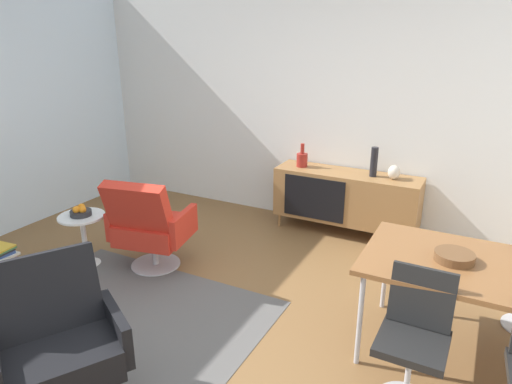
# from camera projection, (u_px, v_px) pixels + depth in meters

# --- Properties ---
(ground_plane) EXTENTS (8.32, 8.32, 0.00)m
(ground_plane) POSITION_uv_depth(u_px,v_px,m) (216.00, 336.00, 3.48)
(ground_plane) COLOR brown
(wall_back) EXTENTS (6.80, 0.12, 2.80)m
(wall_back) POSITION_uv_depth(u_px,v_px,m) (335.00, 105.00, 5.19)
(wall_back) COLOR silver
(wall_back) RESTS_ON ground_plane
(sideboard) EXTENTS (1.60, 0.45, 0.72)m
(sideboard) POSITION_uv_depth(u_px,v_px,m) (346.00, 197.00, 5.14)
(sideboard) COLOR olive
(sideboard) RESTS_ON ground_plane
(vase_cobalt) EXTENTS (0.13, 0.13, 0.27)m
(vase_cobalt) POSITION_uv_depth(u_px,v_px,m) (302.00, 159.00, 5.25)
(vase_cobalt) COLOR maroon
(vase_cobalt) RESTS_ON sideboard
(vase_sculptural_dark) EXTENTS (0.08, 0.08, 0.32)m
(vase_sculptural_dark) POSITION_uv_depth(u_px,v_px,m) (374.00, 162.00, 4.87)
(vase_sculptural_dark) COLOR black
(vase_sculptural_dark) RESTS_ON sideboard
(vase_ceramic_small) EXTENTS (0.13, 0.13, 0.15)m
(vase_ceramic_small) POSITION_uv_depth(u_px,v_px,m) (394.00, 172.00, 4.80)
(vase_ceramic_small) COLOR beige
(vase_ceramic_small) RESTS_ON sideboard
(dining_table) EXTENTS (1.60, 0.90, 0.74)m
(dining_table) POSITION_uv_depth(u_px,v_px,m) (489.00, 274.00, 2.99)
(dining_table) COLOR brown
(dining_table) RESTS_ON ground_plane
(wooden_bowl_on_table) EXTENTS (0.26, 0.26, 0.06)m
(wooden_bowl_on_table) POSITION_uv_depth(u_px,v_px,m) (454.00, 257.00, 3.06)
(wooden_bowl_on_table) COLOR brown
(wooden_bowl_on_table) RESTS_ON dining_table
(dining_chair_front_left) EXTENTS (0.40, 0.43, 0.86)m
(dining_chair_front_left) POSITION_uv_depth(u_px,v_px,m) (414.00, 335.00, 2.75)
(dining_chair_front_left) COLOR black
(dining_chair_front_left) RESTS_ON ground_plane
(lounge_chair_red) EXTENTS (0.81, 0.76, 0.95)m
(lounge_chair_red) POSITION_uv_depth(u_px,v_px,m) (149.00, 224.00, 4.33)
(lounge_chair_red) COLOR red
(lounge_chair_red) RESTS_ON ground_plane
(armchair_black_shell) EXTENTS (0.87, 0.89, 0.95)m
(armchair_black_shell) POSITION_uv_depth(u_px,v_px,m) (57.00, 339.00, 2.72)
(armchair_black_shell) COLOR black
(armchair_black_shell) RESTS_ON ground_plane
(side_table_round) EXTENTS (0.44, 0.44, 0.52)m
(side_table_round) POSITION_uv_depth(u_px,v_px,m) (84.00, 234.00, 4.47)
(side_table_round) COLOR white
(side_table_round) RESTS_ON ground_plane
(fruit_bowl) EXTENTS (0.20, 0.20, 0.11)m
(fruit_bowl) POSITION_uv_depth(u_px,v_px,m) (81.00, 212.00, 4.39)
(fruit_bowl) COLOR #262628
(fruit_bowl) RESTS_ON side_table_round
(area_rug) EXTENTS (2.20, 1.70, 0.01)m
(area_rug) POSITION_uv_depth(u_px,v_px,m) (123.00, 319.00, 3.68)
(area_rug) COLOR #595654
(area_rug) RESTS_ON ground_plane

